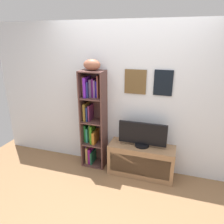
% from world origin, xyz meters
% --- Properties ---
extents(ground, '(5.20, 5.20, 0.04)m').
position_xyz_m(ground, '(0.00, 0.00, -0.02)').
color(ground, olive).
extents(back_wall, '(4.80, 0.08, 2.34)m').
position_xyz_m(back_wall, '(0.00, 1.13, 1.17)').
color(back_wall, silver).
rests_on(back_wall, ground).
extents(bookshelf, '(0.38, 0.29, 1.62)m').
position_xyz_m(bookshelf, '(-0.60, 0.99, 0.82)').
color(bookshelf, brown).
rests_on(bookshelf, ground).
extents(football, '(0.28, 0.19, 0.17)m').
position_xyz_m(football, '(-0.56, 0.96, 1.71)').
color(football, '#93563F').
rests_on(football, bookshelf).
extents(tv_stand, '(1.02, 0.36, 0.51)m').
position_xyz_m(tv_stand, '(0.25, 0.91, 0.25)').
color(tv_stand, '#966F4C').
rests_on(tv_stand, ground).
extents(television, '(0.73, 0.22, 0.38)m').
position_xyz_m(television, '(0.25, 0.92, 0.69)').
color(television, black).
rests_on(television, tv_stand).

